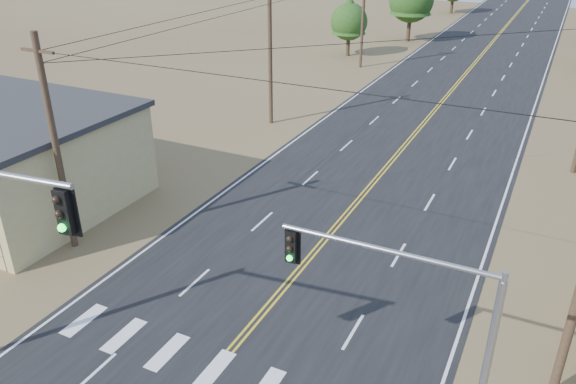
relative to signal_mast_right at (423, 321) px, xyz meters
The scene contains 6 objects.
road 23.31m from the signal_mast_right, 107.19° to the left, with size 15.00×200.00×0.02m, color black.
utility_pole_left_near 17.70m from the signal_mast_right, 167.40° to the left, with size 1.80×0.30×10.00m.
utility_pole_left_mid 29.46m from the signal_mast_right, 125.88° to the left, with size 1.80×0.30×10.00m.
utility_pole_left_far 47.14m from the signal_mast_right, 111.48° to the left, with size 1.80×0.30×10.00m.
signal_mast_right is the anchor object (origin of this frame).
tree_left_near 52.64m from the signal_mast_right, 112.86° to the left, with size 4.10×4.10×6.83m.
Camera 1 is at (8.81, -4.04, 14.01)m, focal length 35.00 mm.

